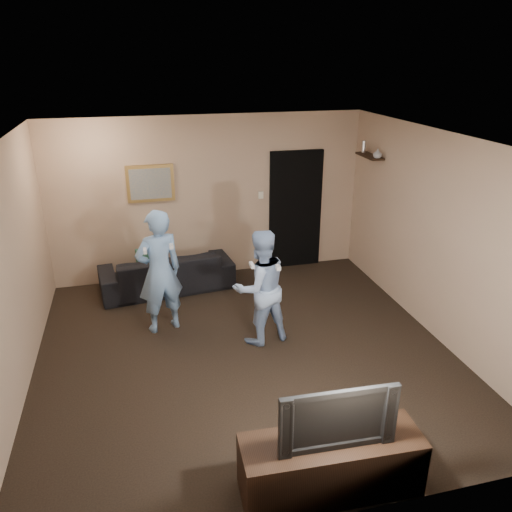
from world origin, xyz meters
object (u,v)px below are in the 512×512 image
object	(u,v)px
tv_console	(331,466)
television	(335,413)
wii_player_left	(159,272)
sofa	(167,271)
wii_player_right	(260,287)

from	to	relation	value
tv_console	television	size ratio (longest dim) A/B	1.57
television	wii_player_left	size ratio (longest dim) A/B	0.58
sofa	wii_player_left	bearing A→B (deg)	75.93
tv_console	wii_player_left	size ratio (longest dim) A/B	0.91
sofa	tv_console	world-z (taller)	sofa
sofa	tv_console	xyz separation A→B (m)	(1.00, -4.28, -0.05)
wii_player_left	wii_player_right	distance (m)	1.33
tv_console	wii_player_right	size ratio (longest dim) A/B	1.01
sofa	television	distance (m)	4.42
wii_player_right	wii_player_left	bearing A→B (deg)	153.51
sofa	wii_player_right	xyz separation A→B (m)	(1.03, -1.82, 0.46)
wii_player_right	tv_console	bearing A→B (deg)	-90.66
tv_console	television	bearing A→B (deg)	-177.46
sofa	tv_console	distance (m)	4.39
television	wii_player_right	xyz separation A→B (m)	(0.03, 2.46, -0.05)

